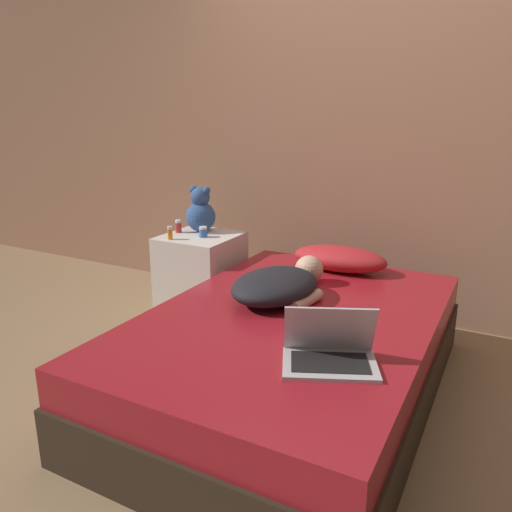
% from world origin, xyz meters
% --- Properties ---
extents(ground_plane, '(12.00, 12.00, 0.00)m').
position_xyz_m(ground_plane, '(0.00, 0.00, 0.00)').
color(ground_plane, '#937551').
extents(wall_back, '(8.00, 0.06, 2.60)m').
position_xyz_m(wall_back, '(0.00, 1.26, 1.30)').
color(wall_back, '#996B51').
rests_on(wall_back, ground_plane).
extents(bed, '(1.31, 1.96, 0.44)m').
position_xyz_m(bed, '(0.00, 0.00, 0.22)').
color(bed, '#2D2319').
rests_on(bed, ground_plane).
extents(nightstand, '(0.47, 0.49, 0.58)m').
position_xyz_m(nightstand, '(-0.95, 0.61, 0.29)').
color(nightstand, silver).
rests_on(nightstand, ground_plane).
extents(pillow, '(0.58, 0.29, 0.15)m').
position_xyz_m(pillow, '(-0.03, 0.76, 0.51)').
color(pillow, red).
rests_on(pillow, bed).
extents(person_lying, '(0.47, 0.70, 0.16)m').
position_xyz_m(person_lying, '(-0.14, 0.15, 0.51)').
color(person_lying, black).
rests_on(person_lying, bed).
extents(laptop, '(0.43, 0.37, 0.23)m').
position_xyz_m(laptop, '(0.33, -0.39, 0.49)').
color(laptop, silver).
rests_on(laptop, bed).
extents(teddy_bear, '(0.20, 0.20, 0.31)m').
position_xyz_m(teddy_bear, '(-1.01, 0.71, 0.72)').
color(teddy_bear, '#335693').
rests_on(teddy_bear, nightstand).
extents(bottle_blue, '(0.05, 0.05, 0.07)m').
position_xyz_m(bottle_blue, '(-0.90, 0.58, 0.62)').
color(bottle_blue, '#3866B2').
rests_on(bottle_blue, nightstand).
extents(bottle_orange, '(0.03, 0.03, 0.09)m').
position_xyz_m(bottle_orange, '(-1.05, 0.42, 0.62)').
color(bottle_orange, orange).
rests_on(bottle_orange, nightstand).
extents(bottle_red, '(0.04, 0.04, 0.09)m').
position_xyz_m(bottle_red, '(-1.12, 0.61, 0.62)').
color(bottle_red, '#B72D2D').
rests_on(bottle_red, nightstand).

